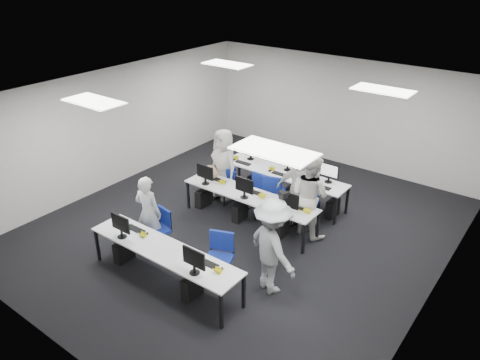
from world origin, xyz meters
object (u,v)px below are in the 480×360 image
Objects in this scene: desk_mid at (249,196)px; chair_0 at (158,238)px; student_0 at (148,213)px; photographer at (272,246)px; chair_5 at (235,189)px; chair_3 at (255,202)px; chair_2 at (224,190)px; student_3 at (298,190)px; chair_4 at (305,217)px; student_2 at (224,164)px; chair_7 at (306,210)px; student_1 at (310,195)px; chair_6 at (274,199)px; chair_1 at (219,268)px; desk_front at (164,251)px.

chair_0 is (-0.86, -1.94, -0.40)m from desk_mid.
photographer is at bearing 176.27° from student_0.
chair_3 is at bearing -15.97° from chair_5.
student_3 is (1.94, 0.17, 0.55)m from chair_2.
chair_0 is at bearing -111.68° from chair_4.
student_2 is (-2.31, 0.08, 0.61)m from chair_4.
student_1 is at bearing -54.90° from chair_7.
chair_0 reaches higher than chair_5.
photographer is at bearing 18.23° from chair_0.
chair_6 is 0.53× the size of photographer.
student_1 is at bearing -145.07° from student_0.
student_1 is at bearing 9.73° from student_2.
chair_5 is 0.47× the size of student_2.
chair_4 reaches higher than chair_5.
student_2 reaches higher than chair_0.
chair_1 is 2.89m from chair_6.
desk_front is 1.76× the size of student_1.
chair_4 is at bearing 6.24° from chair_3.
chair_7 is at bearing 19.92° from student_2.
chair_4 is 0.48× the size of student_2.
chair_3 is at bearing 11.95° from student_1.
desk_mid is 2.02× the size of student_0.
student_0 is 2.62m from student_2.
chair_1 reaches higher than chair_0.
student_2 is at bearing 167.89° from chair_6.
chair_1 is 2.64m from chair_3.
desk_mid is 3.70× the size of chair_2.
chair_2 is 2.02m from student_3.
desk_mid is 3.43× the size of chair_3.
chair_0 is 3.17m from student_3.
student_1 is (2.21, -0.31, 0.65)m from chair_5.
chair_2 is at bearing -15.64° from photographer.
chair_2 reaches higher than chair_4.
student_3 is at bearing -48.40° from photographer.
student_2 reaches higher than desk_front.
chair_2 is 0.55× the size of student_0.
chair_3 is (-0.16, 0.46, -0.39)m from desk_mid.
chair_4 is 0.46× the size of photographer.
photographer is (2.76, -2.11, 0.63)m from chair_2.
student_0 is 0.88× the size of photographer.
student_0 is at bearing -86.26° from chair_2.
student_3 is (0.04, 2.70, 0.51)m from chair_1.
desk_mid is 3.64× the size of chair_7.
photographer reaches higher than chair_5.
chair_2 is at bearing 174.98° from chair_6.
chair_0 is at bearing 168.21° from student_0.
desk_front is 3.34m from chair_2.
desk_mid is 3.55× the size of chair_0.
desk_mid is 1.76× the size of student_1.
chair_2 is at bearing -162.57° from chair_4.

